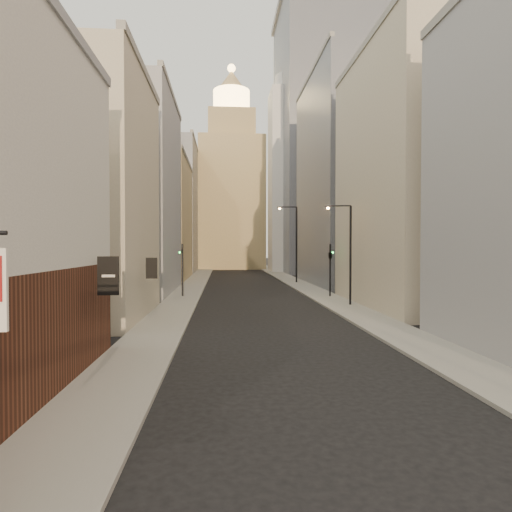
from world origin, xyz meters
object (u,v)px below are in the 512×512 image
Objects in this scene: clock_tower at (232,189)px; traffic_light_left at (182,260)px; white_tower at (291,174)px; streetlamp_mid at (348,249)px; streetlamp_far at (295,240)px; traffic_light_right at (330,257)px.

clock_tower is 8.98× the size of traffic_light_left.
streetlamp_mid is at bearing -93.65° from white_tower.
streetlamp_mid is 0.81× the size of streetlamp_far.
clock_tower is 42.57m from streetlamp_far.
clock_tower reaches higher than traffic_light_left.
clock_tower is at bearing -85.62° from traffic_light_left.
traffic_light_right is at bearing -94.09° from white_tower.
streetlamp_far is 15.93m from traffic_light_right.
streetlamp_mid is 1.60× the size of traffic_light_left.
clock_tower is 58.23m from traffic_light_right.
streetlamp_mid is (-3.04, -47.74, -14.03)m from white_tower.
white_tower is 8.30× the size of traffic_light_left.
streetlamp_far is at bearing -121.46° from traffic_light_left.
clock_tower reaches higher than white_tower.
traffic_light_left is (-13.62, 7.00, -1.05)m from streetlamp_mid.
clock_tower is at bearing 128.16° from white_tower.
traffic_light_left is 13.72m from traffic_light_right.
white_tower is (11.00, -14.00, 0.97)m from clock_tower.
streetlamp_mid is at bearing 163.09° from traffic_light_left.
streetlamp_far is 1.99× the size of traffic_light_left.
streetlamp_far is at bearing -97.99° from white_tower.
traffic_light_right is (13.66, -1.25, 0.22)m from traffic_light_left.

